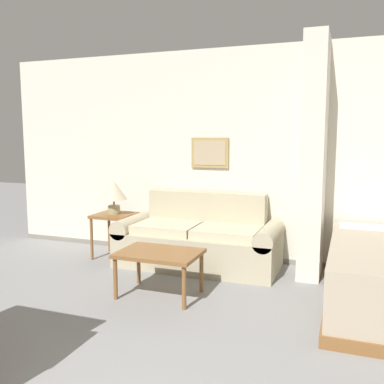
{
  "coord_description": "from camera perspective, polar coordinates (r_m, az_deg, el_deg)",
  "views": [
    {
      "loc": [
        1.33,
        -1.08,
        1.54
      ],
      "look_at": [
        0.02,
        2.42,
        1.05
      ],
      "focal_mm": 40.0,
      "sensor_mm": 36.0,
      "label": 1
    }
  ],
  "objects": [
    {
      "name": "wall_back",
      "position": [
        5.35,
        6.04,
        4.81
      ],
      "size": [
        6.5,
        0.16,
        2.6
      ],
      "color": "silver",
      "rests_on": "ground_plane"
    },
    {
      "name": "wall_partition_pillar",
      "position": [
        4.83,
        15.93,
        4.34
      ],
      "size": [
        0.24,
        0.62,
        2.6
      ],
      "color": "silver",
      "rests_on": "ground_plane"
    },
    {
      "name": "couch",
      "position": [
        5.13,
        0.94,
        -6.42
      ],
      "size": [
        1.91,
        0.84,
        0.85
      ],
      "color": "#B7AD8E",
      "rests_on": "ground_plane"
    },
    {
      "name": "coffee_table",
      "position": [
        4.17,
        -4.39,
        -8.58
      ],
      "size": [
        0.78,
        0.55,
        0.44
      ],
      "color": "brown",
      "rests_on": "ground_plane"
    },
    {
      "name": "side_table",
      "position": [
        5.52,
        -10.31,
        -3.79
      ],
      "size": [
        0.48,
        0.48,
        0.56
      ],
      "color": "brown",
      "rests_on": "ground_plane"
    },
    {
      "name": "table_lamp",
      "position": [
        5.46,
        -10.4,
        0.05
      ],
      "size": [
        0.33,
        0.33,
        0.43
      ],
      "color": "tan",
      "rests_on": "side_table"
    }
  ]
}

